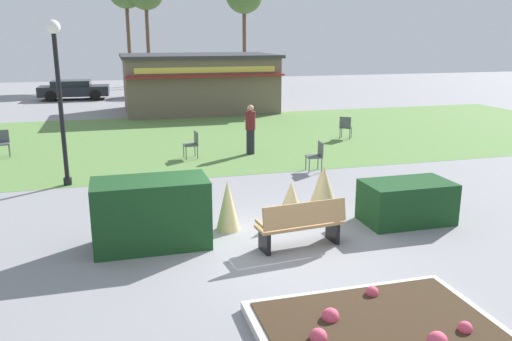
{
  "coord_description": "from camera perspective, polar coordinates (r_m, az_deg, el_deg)",
  "views": [
    {
      "loc": [
        -2.88,
        -9.08,
        3.99
      ],
      "look_at": [
        0.18,
        1.99,
        1.0
      ],
      "focal_mm": 36.77,
      "sensor_mm": 36.0,
      "label": 1
    }
  ],
  "objects": [
    {
      "name": "parked_car_east_slot",
      "position": [
        35.91,
        -3.31,
        9.24
      ],
      "size": [
        4.26,
        2.16,
        1.2
      ],
      "color": "navy",
      "rests_on": "ground_plane"
    },
    {
      "name": "person_strolling",
      "position": [
        17.86,
        -0.61,
        4.52
      ],
      "size": [
        0.34,
        0.34,
        1.69
      ],
      "rotation": [
        0.0,
        0.0,
        0.9
      ],
      "color": "#23232D",
      "rests_on": "ground_plane"
    },
    {
      "name": "cafe_chair_north",
      "position": [
        19.47,
        -25.89,
        2.89
      ],
      "size": [
        0.49,
        0.49,
        0.89
      ],
      "color": "#4C5156",
      "rests_on": "ground_plane"
    },
    {
      "name": "cafe_chair_center",
      "position": [
        20.82,
        9.72,
        4.83
      ],
      "size": [
        0.61,
        0.61,
        0.89
      ],
      "color": "#4C5156",
      "rests_on": "ground_plane"
    },
    {
      "name": "cafe_chair_west",
      "position": [
        15.74,
        6.64,
        1.8
      ],
      "size": [
        0.48,
        0.48,
        0.89
      ],
      "color": "#4C5156",
      "rests_on": "ground_plane"
    },
    {
      "name": "ornamental_grass_behind_right",
      "position": [
        10.93,
        -3.1,
        -3.79
      ],
      "size": [
        0.5,
        0.5,
        1.09
      ],
      "primitive_type": "cone",
      "color": "#D1BC7F",
      "rests_on": "ground_plane"
    },
    {
      "name": "parked_car_center_slot",
      "position": [
        35.25,
        -10.5,
        8.92
      ],
      "size": [
        4.23,
        2.12,
        1.2
      ],
      "color": "maroon",
      "rests_on": "ground_plane"
    },
    {
      "name": "cafe_chair_east",
      "position": [
        17.44,
        -6.88,
        3.05
      ],
      "size": [
        0.47,
        0.47,
        0.89
      ],
      "color": "#4C5156",
      "rests_on": "ground_plane"
    },
    {
      "name": "lamppost_mid",
      "position": [
        14.74,
        -20.69,
        8.78
      ],
      "size": [
        0.36,
        0.36,
        4.35
      ],
      "color": "black",
      "rests_on": "ground_plane"
    },
    {
      "name": "parked_car_west_slot",
      "position": [
        35.18,
        -19.23,
        8.35
      ],
      "size": [
        4.28,
        2.21,
        1.2
      ],
      "color": "black",
      "rests_on": "ground_plane"
    },
    {
      "name": "food_kiosk",
      "position": [
        28.5,
        -6.25,
        9.51
      ],
      "size": [
        7.98,
        5.47,
        2.98
      ],
      "color": "#6B5B4C",
      "rests_on": "ground_plane"
    },
    {
      "name": "lawn_patch",
      "position": [
        20.89,
        -7.27,
        3.49
      ],
      "size": [
        36.0,
        12.0,
        0.01
      ],
      "primitive_type": "cube",
      "color": "#5B8442",
      "rests_on": "ground_plane"
    },
    {
      "name": "trash_bin",
      "position": [
        11.71,
        15.68,
        -3.72
      ],
      "size": [
        0.52,
        0.52,
        0.83
      ],
      "primitive_type": "cylinder",
      "color": "#2D4233",
      "rests_on": "ground_plane"
    },
    {
      "name": "ornamental_grass_behind_center",
      "position": [
        12.22,
        6.94,
        -2.25
      ],
      "size": [
        0.5,
        0.5,
        0.93
      ],
      "primitive_type": "cone",
      "color": "#D1BC7F",
      "rests_on": "ground_plane"
    },
    {
      "name": "ornamental_grass_behind_far",
      "position": [
        12.03,
        7.32,
        -2.05
      ],
      "size": [
        0.76,
        0.76,
        1.13
      ],
      "primitive_type": "cone",
      "color": "#D1BC7F",
      "rests_on": "ground_plane"
    },
    {
      "name": "flower_bed",
      "position": [
        7.71,
        12.9,
        -16.18
      ],
      "size": [
        3.31,
        2.15,
        0.32
      ],
      "color": "beige",
      "rests_on": "ground_plane"
    },
    {
      "name": "park_bench",
      "position": [
        10.08,
        4.95,
        -5.82
      ],
      "size": [
        1.75,
        0.7,
        0.95
      ],
      "color": "tan",
      "rests_on": "ground_plane"
    },
    {
      "name": "hedge_left",
      "position": [
        10.27,
        -11.33,
        -4.57
      ],
      "size": [
        2.18,
        1.1,
        1.33
      ],
      "primitive_type": "cube",
      "color": "#19421E",
      "rests_on": "ground_plane"
    },
    {
      "name": "ground_plane",
      "position": [
        10.32,
        1.99,
        -8.13
      ],
      "size": [
        80.0,
        80.0,
        0.0
      ],
      "primitive_type": "plane",
      "color": "gray"
    },
    {
      "name": "hedge_right",
      "position": [
        11.88,
        16.07,
        -3.31
      ],
      "size": [
        1.9,
        1.1,
        0.91
      ],
      "primitive_type": "cube",
      "color": "#19421E",
      "rests_on": "ground_plane"
    },
    {
      "name": "ornamental_grass_behind_left",
      "position": [
        11.41,
        3.83,
        -3.45
      ],
      "size": [
        0.67,
        0.67,
        0.92
      ],
      "primitive_type": "cone",
      "color": "#D1BC7F",
      "rests_on": "ground_plane"
    }
  ]
}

